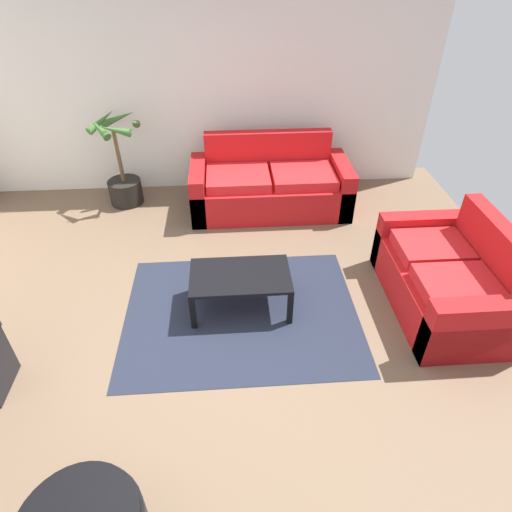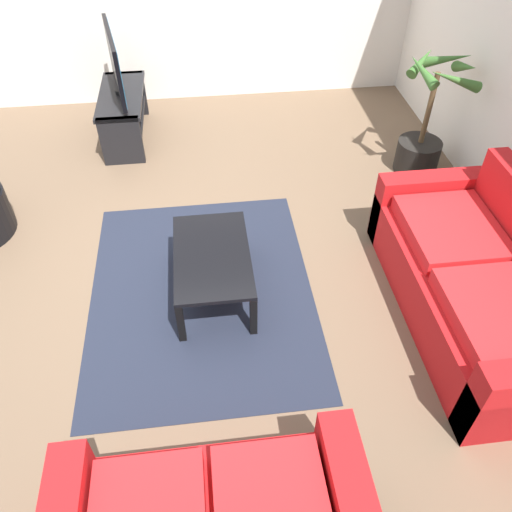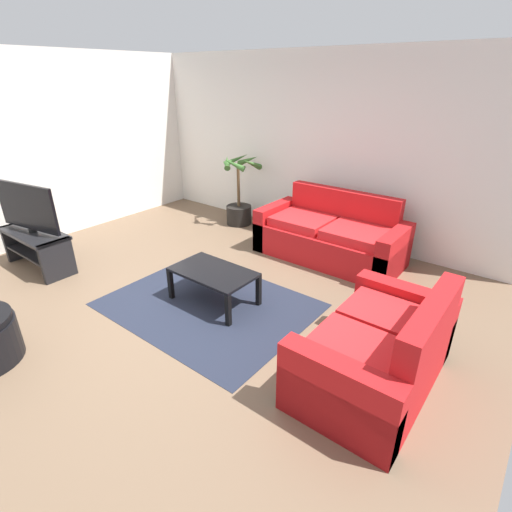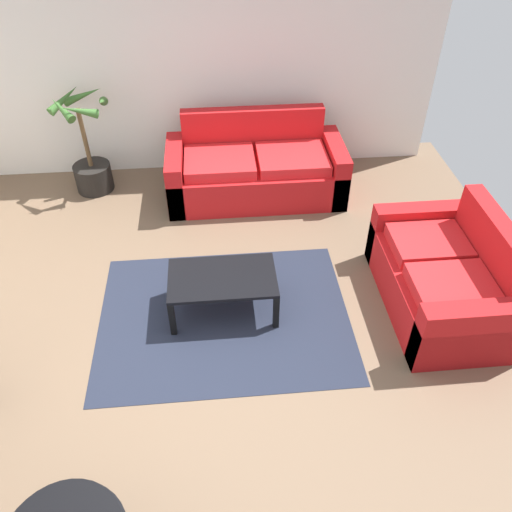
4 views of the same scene
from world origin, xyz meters
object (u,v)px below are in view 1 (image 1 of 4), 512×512
object	(u,v)px
couch_loveseat	(447,280)
coffee_table	(240,279)
potted_palm	(123,174)
couch_main	(270,187)

from	to	relation	value
couch_loveseat	coffee_table	world-z (taller)	couch_loveseat
couch_loveseat	potted_palm	size ratio (longest dim) A/B	1.23
couch_main	coffee_table	bearing A→B (deg)	-103.81
coffee_table	potted_palm	bearing A→B (deg)	123.74
couch_main	couch_loveseat	xyz separation A→B (m)	(1.48, -1.97, -0.00)
coffee_table	potted_palm	xyz separation A→B (m)	(-1.43, 2.13, 0.07)
couch_main	couch_loveseat	distance (m)	2.46
couch_loveseat	couch_main	bearing A→B (deg)	126.98
couch_loveseat	potted_palm	xyz separation A→B (m)	(-3.36, 2.24, 0.11)
couch_main	potted_palm	xyz separation A→B (m)	(-1.88, 0.28, 0.11)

